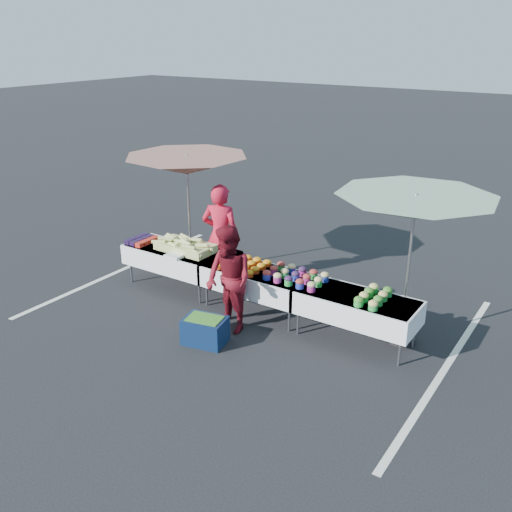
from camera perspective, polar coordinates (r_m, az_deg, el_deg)
The scene contains 17 objects.
ground at distance 9.70m, azimuth 0.00°, elevation -5.50°, with size 80.00×80.00×0.00m, color black.
stripe_left at distance 11.62m, azimuth -13.27°, elevation -1.36°, with size 0.10×5.00×0.00m, color silver.
stripe_right at distance 8.59m, azimuth 18.40°, elevation -10.59°, with size 0.10×5.00×0.00m, color silver.
table_left at distance 10.48m, azimuth -8.23°, elevation -0.12°, with size 1.86×0.81×0.75m.
table_center at distance 9.45m, azimuth 0.00°, elevation -2.35°, with size 1.86×0.81×0.75m.
table_right at distance 8.68m, azimuth 9.98°, elevation -4.98°, with size 1.86×0.81×0.75m.
berry_punnets at distance 10.83m, azimuth -11.32°, elevation 1.57°, with size 0.40×0.54×0.08m.
corn_pile at distance 10.26m, azimuth -7.08°, elevation 1.01°, with size 1.16×0.57×0.26m.
plastic_bags at distance 10.01m, azimuth -8.13°, elevation 0.02°, with size 0.30×0.25×0.05m, color white.
carrot_bowls at distance 9.49m, azimuth -1.29°, elevation -0.83°, with size 0.75×0.69×0.11m.
potato_cups at distance 9.00m, azimuth 3.99°, elevation -1.98°, with size 0.94×0.58×0.16m.
bean_baskets at distance 8.49m, azimuth 11.66°, elevation -3.97°, with size 0.36×0.68×0.15m.
vendor at distance 10.34m, azimuth -3.54°, elevation 2.02°, with size 0.70×0.46×1.92m, color red.
customer at distance 8.78m, azimuth -2.73°, elevation -2.40°, with size 0.83×0.64×1.70m, color maroon.
umbrella_left at distance 10.63m, azimuth -6.93°, elevation 8.93°, with size 2.88×2.88×2.33m.
umbrella_right at distance 8.29m, azimuth 15.60°, elevation 4.62°, with size 2.82×2.82×2.33m.
storage_bin at distance 8.72m, azimuth -5.12°, elevation -7.37°, with size 0.71×0.58×0.41m.
Camera 1 is at (4.78, -7.20, 4.42)m, focal length 40.00 mm.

